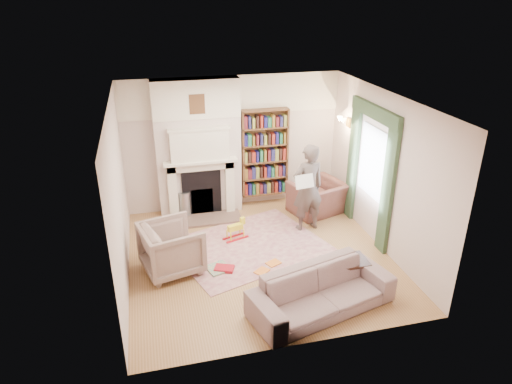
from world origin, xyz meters
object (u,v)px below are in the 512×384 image
object	(u,v)px
sofa	(322,291)
coffee_table	(344,272)
armchair_reading	(317,198)
armchair_left	(172,248)
man_reading	(308,188)
rocking_horse	(235,229)
bookcase	(265,153)
paraffin_heater	(185,204)

from	to	relation	value
sofa	coffee_table	bearing A→B (deg)	25.02
armchair_reading	sofa	xyz separation A→B (m)	(-1.08, -3.01, -0.02)
armchair_left	man_reading	world-z (taller)	man_reading
armchair_left	rocking_horse	bearing A→B (deg)	-72.89
armchair_reading	rocking_horse	world-z (taller)	armchair_reading
man_reading	rocking_horse	xyz separation A→B (m)	(-1.44, -0.09, -0.67)
armchair_left	armchair_reading	bearing A→B (deg)	-79.77
armchair_reading	coffee_table	world-z (taller)	armchair_reading
man_reading	rocking_horse	world-z (taller)	man_reading
sofa	coffee_table	size ratio (longest dim) A/B	3.09
armchair_left	rocking_horse	xyz separation A→B (m)	(1.23, 0.76, -0.22)
rocking_horse	bookcase	bearing A→B (deg)	38.33
bookcase	man_reading	xyz separation A→B (m)	(0.51, -1.33, -0.30)
armchair_reading	sofa	size ratio (longest dim) A/B	0.48
armchair_left	paraffin_heater	bearing A→B (deg)	-26.44
bookcase	rocking_horse	size ratio (longest dim) A/B	3.94
sofa	man_reading	distance (m)	2.55
armchair_reading	paraffin_heater	xyz separation A→B (m)	(-2.71, 0.51, -0.06)
man_reading	bookcase	bearing A→B (deg)	-77.81
coffee_table	rocking_horse	bearing A→B (deg)	127.69
armchair_reading	man_reading	xyz separation A→B (m)	(-0.45, -0.60, 0.53)
sofa	coffee_table	distance (m)	0.77
rocking_horse	man_reading	bearing A→B (deg)	-14.70
armchair_left	coffee_table	size ratio (longest dim) A/B	1.33
bookcase	armchair_reading	size ratio (longest dim) A/B	1.77
armchair_reading	armchair_left	world-z (taller)	armchair_left
coffee_table	rocking_horse	distance (m)	2.31
man_reading	paraffin_heater	distance (m)	2.59
bookcase	rocking_horse	xyz separation A→B (m)	(-0.94, -1.41, -0.97)
bookcase	paraffin_heater	xyz separation A→B (m)	(-1.76, -0.22, -0.90)
man_reading	rocking_horse	distance (m)	1.59
paraffin_heater	rocking_horse	size ratio (longest dim) A/B	1.17
man_reading	coffee_table	bearing A→B (deg)	79.85
armchair_reading	man_reading	distance (m)	0.92
sofa	coffee_table	xyz separation A→B (m)	(0.58, 0.49, -0.09)
sofa	bookcase	bearing A→B (deg)	72.94
man_reading	paraffin_heater	size ratio (longest dim) A/B	3.17
paraffin_heater	man_reading	bearing A→B (deg)	-26.04
armchair_left	sofa	xyz separation A→B (m)	(2.04, -1.57, -0.11)
armchair_left	paraffin_heater	size ratio (longest dim) A/B	1.70
armchair_reading	rocking_horse	xyz separation A→B (m)	(-1.89, -0.69, -0.13)
man_reading	paraffin_heater	world-z (taller)	man_reading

